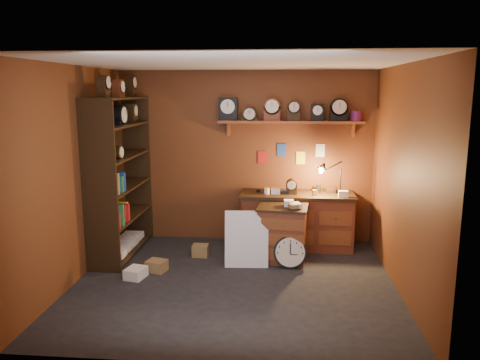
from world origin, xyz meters
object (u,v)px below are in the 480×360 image
at_px(shelving_unit, 118,170).
at_px(workbench, 297,217).
at_px(big_round_clock, 290,252).
at_px(low_cabinet, 282,231).

relative_size(shelving_unit, workbench, 1.49).
bearing_deg(big_round_clock, workbench, 82.67).
relative_size(shelving_unit, big_round_clock, 5.66).
distance_m(shelving_unit, big_round_clock, 2.74).
distance_m(workbench, big_round_clock, 0.93).
distance_m(shelving_unit, low_cabinet, 2.53).
relative_size(workbench, low_cabinet, 1.96).
bearing_deg(low_cabinet, shelving_unit, -176.13).
relative_size(shelving_unit, low_cabinet, 2.92).
bearing_deg(shelving_unit, low_cabinet, -2.30).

